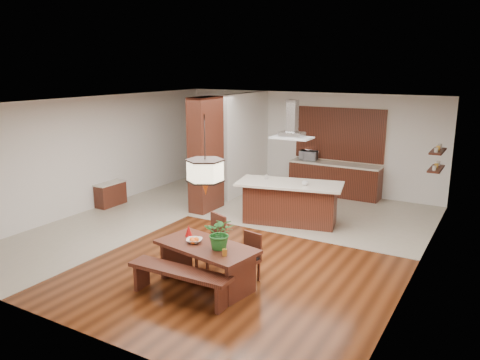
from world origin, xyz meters
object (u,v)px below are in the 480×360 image
Objects in this scene: fruit_bowl at (194,241)px; range_hood at (292,119)px; dining_chair_right at (246,258)px; dining_chair_left at (210,242)px; pendant_lantern at (205,156)px; dining_table at (207,256)px; foliage_plant at (220,233)px; hallway_console at (111,194)px; dining_bench at (180,284)px; island_cup at (305,183)px; kitchen_island at (290,202)px; microwave at (309,155)px.

range_hood reaches higher than fruit_bowl.
fruit_bowl is at bearing -140.18° from dining_chair_right.
range_hood reaches higher than dining_chair_right.
pendant_lantern reaches higher than dining_chair_left.
dining_table is 0.68m from dining_chair_left.
dining_table is at bearing -39.11° from dining_chair_left.
pendant_lantern is at bearing 177.66° from foliage_plant.
range_hood reaches higher than hallway_console.
dining_bench is 4.26m from island_cup.
kitchen_island is (-0.40, 3.68, -0.48)m from foliage_plant.
range_hood is at bearing 110.75° from dining_chair_right.
hallway_console is at bearing -167.10° from range_hood.
island_cup is at bearing 103.84° from dining_chair_right.
range_hood is at bearing -82.40° from microwave.
dining_chair_left is at bearing -23.82° from hallway_console.
dining_bench is at bearing -110.64° from dining_chair_right.
dining_chair_right is 6.34m from microwave.
dining_bench is 1.78× the size of dining_chair_left.
kitchen_island reaches higher than dining_bench.
dining_chair_right is at bearing 30.19° from fruit_bowl.
range_hood is at bearing 91.84° from dining_table.
range_hood is at bearing 107.25° from dining_chair_left.
fruit_bowl is 2.02× the size of island_cup.
dining_chair_right is at bearing -84.02° from microwave.
microwave reaches higher than dining_chair_left.
dining_bench is at bearing -57.85° from dining_chair_left.
dining_table is at bearing -89.19° from microwave.
range_hood is at bearing 90.17° from dining_bench.
hallway_console is 5.29m from fruit_bowl.
fruit_bowl is at bearing -98.60° from island_cup.
pendant_lantern is at bearing -129.37° from dining_chair_right.
microwave is (-0.76, 7.22, 0.84)m from dining_bench.
island_cup is (0.29, 3.55, -1.19)m from pendant_lantern.
microwave is (-0.74, 2.94, 0.58)m from kitchen_island.
island_cup is 0.26× the size of microwave.
dining_bench is at bearing -90.64° from microwave.
fruit_bowl is at bearing -91.34° from microwave.
dining_chair_right is (0.62, 1.06, 0.18)m from dining_bench.
dining_bench is at bearing -99.72° from pendant_lantern.
pendant_lantern is at bearing -39.11° from dining_chair_left.
microwave is at bearing 97.44° from dining_table.
range_hood is (-0.12, 3.67, 0.22)m from pendant_lantern.
dining_chair_left is 3.08m from kitchen_island.
foliage_plant reaches higher than dining_table.
range_hood reaches higher than dining_bench.
dining_chair_right is 1.94m from pendant_lantern.
island_cup is (0.54, 3.55, 0.30)m from fruit_bowl.
foliage_plant is at bearing -26.82° from hallway_console.
dining_table is at bearing -94.61° from island_cup.
dining_table is 3.60m from island_cup.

